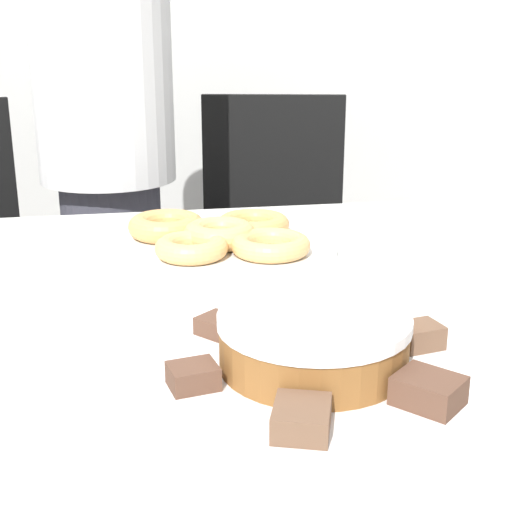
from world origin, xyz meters
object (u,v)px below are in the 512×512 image
at_px(office_chair_right, 271,275).
at_px(plate_cake, 313,370).
at_px(plate_donuts, 220,248).
at_px(frosted_cake, 313,340).
at_px(person_standing, 108,155).

distance_m(office_chair_right, plate_cake, 1.22).
distance_m(office_chair_right, plate_donuts, 0.81).
height_order(plate_cake, plate_donuts, same).
xyz_separation_m(office_chair_right, frosted_cake, (-0.20, -1.16, 0.33)).
bearing_deg(plate_donuts, office_chair_right, 71.89).
distance_m(plate_cake, frosted_cake, 0.03).
relative_size(person_standing, plate_donuts, 4.01).
relative_size(plate_cake, plate_donuts, 0.89).
relative_size(office_chair_right, frosted_cake, 4.63).
distance_m(person_standing, plate_cake, 1.03).
bearing_deg(office_chair_right, frosted_cake, -86.83).
height_order(person_standing, plate_donuts, person_standing).
xyz_separation_m(plate_cake, frosted_cake, (-0.00, 0.00, 0.03)).
bearing_deg(plate_cake, office_chair_right, 80.42).
height_order(office_chair_right, frosted_cake, office_chair_right).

